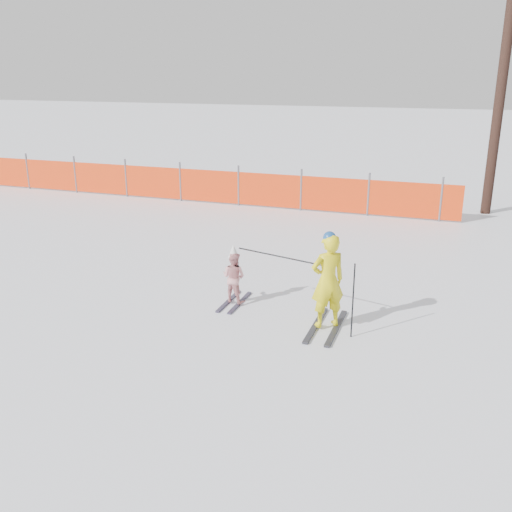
{
  "coord_description": "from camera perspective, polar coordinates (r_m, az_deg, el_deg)",
  "views": [
    {
      "loc": [
        3.07,
        -8.21,
        4.01
      ],
      "look_at": [
        0.0,
        0.5,
        1.0
      ],
      "focal_mm": 40.0,
      "sensor_mm": 36.0,
      "label": 1
    }
  ],
  "objects": [
    {
      "name": "child",
      "position": [
        10.2,
        -2.24,
        -2.07
      ],
      "size": [
        0.51,
        1.06,
        1.11
      ],
      "color": "black",
      "rests_on": "ground"
    },
    {
      "name": "adult",
      "position": [
        9.17,
        7.18,
        -2.52
      ],
      "size": [
        0.68,
        1.41,
        1.64
      ],
      "color": "black",
      "rests_on": "ground"
    },
    {
      "name": "ground",
      "position": [
        9.64,
        -0.99,
        -6.53
      ],
      "size": [
        120.0,
        120.0,
        0.0
      ],
      "primitive_type": "plane",
      "color": "white",
      "rests_on": "ground"
    },
    {
      "name": "ski_poles",
      "position": [
        9.26,
        5.33,
        -1.87
      ],
      "size": [
        2.15,
        0.68,
        1.23
      ],
      "color": "black",
      "rests_on": "ground"
    },
    {
      "name": "safety_fence",
      "position": [
        18.46,
        -6.82,
        7.14
      ],
      "size": [
        16.61,
        0.06,
        1.25
      ],
      "color": "#595960",
      "rests_on": "ground"
    }
  ]
}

